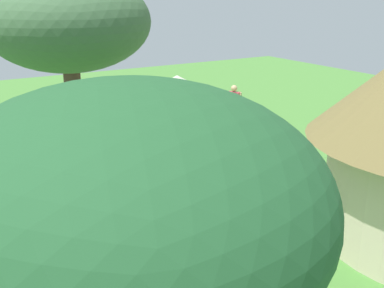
# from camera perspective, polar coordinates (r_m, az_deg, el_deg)

# --- Properties ---
(ground_plane) EXTENTS (36.00, 36.00, 0.00)m
(ground_plane) POSITION_cam_1_polar(r_m,az_deg,el_deg) (14.40, 0.73, -2.49)
(ground_plane) COLOR #477F34
(shade_umbrella) EXTENTS (3.67, 3.67, 3.28)m
(shade_umbrella) POSITION_cam_1_polar(r_m,az_deg,el_deg) (10.77, -1.81, 5.77)
(shade_umbrella) COLOR brown
(shade_umbrella) RESTS_ON ground_plane
(patio_dining_table) EXTENTS (1.51, 1.06, 0.74)m
(patio_dining_table) POSITION_cam_1_polar(r_m,az_deg,el_deg) (11.42, -1.70, -4.64)
(patio_dining_table) COLOR white
(patio_dining_table) RESTS_ON ground_plane
(patio_chair_near_lawn) EXTENTS (0.54, 0.55, 0.90)m
(patio_chair_near_lawn) POSITION_cam_1_polar(r_m,az_deg,el_deg) (11.34, -7.97, -5.76)
(patio_chair_near_lawn) COLOR silver
(patio_chair_near_lawn) RESTS_ON ground_plane
(patio_chair_near_hut) EXTENTS (0.50, 0.48, 0.90)m
(patio_chair_near_hut) POSITION_cam_1_polar(r_m,az_deg,el_deg) (10.42, 0.79, -7.84)
(patio_chair_near_hut) COLOR silver
(patio_chair_near_hut) RESTS_ON ground_plane
(patio_chair_east_end) EXTENTS (0.47, 0.49, 0.90)m
(patio_chair_east_end) POSITION_cam_1_polar(r_m,az_deg,el_deg) (11.98, 3.85, -4.28)
(patio_chair_east_end) COLOR white
(patio_chair_east_end) RESTS_ON ground_plane
(patio_chair_west_end) EXTENTS (0.51, 0.49, 0.90)m
(patio_chair_west_end) POSITION_cam_1_polar(r_m,az_deg,el_deg) (12.58, -3.62, -3.14)
(patio_chair_west_end) COLOR white
(patio_chair_west_end) RESTS_ON ground_plane
(guest_beside_umbrella) EXTENTS (0.57, 0.38, 1.73)m
(guest_beside_umbrella) POSITION_cam_1_polar(r_m,az_deg,el_deg) (10.61, 6.93, -4.40)
(guest_beside_umbrella) COLOR black
(guest_beside_umbrella) RESTS_ON ground_plane
(guest_behind_table) EXTENTS (0.43, 0.48, 1.64)m
(guest_behind_table) POSITION_cam_1_polar(r_m,az_deg,el_deg) (10.91, 7.73, -4.10)
(guest_behind_table) COLOR black
(guest_behind_table) RESTS_ON ground_plane
(standing_watcher) EXTENTS (0.43, 0.55, 1.74)m
(standing_watcher) POSITION_cam_1_polar(r_m,az_deg,el_deg) (17.71, 5.12, 4.98)
(standing_watcher) COLOR black
(standing_watcher) RESTS_ON ground_plane
(striped_lounge_chair) EXTENTS (0.89, 0.66, 0.61)m
(striped_lounge_chair) POSITION_cam_1_polar(r_m,az_deg,el_deg) (16.02, 8.65, 0.45)
(striped_lounge_chair) COLOR #C7573D
(striped_lounge_chair) RESTS_ON ground_plane
(zebra_nearest_camera) EXTENTS (1.53, 1.81, 1.50)m
(zebra_nearest_camera) POSITION_cam_1_polar(r_m,az_deg,el_deg) (14.49, 0.25, 1.65)
(zebra_nearest_camera) COLOR silver
(zebra_nearest_camera) RESTS_ON ground_plane
(zebra_by_umbrella) EXTENTS (2.11, 0.70, 1.59)m
(zebra_by_umbrella) POSITION_cam_1_polar(r_m,az_deg,el_deg) (14.90, -13.15, 2.00)
(zebra_by_umbrella) COLOR silver
(zebra_by_umbrella) RESTS_ON ground_plane
(zebra_toward_hut) EXTENTS (2.05, 1.57, 1.49)m
(zebra_toward_hut) POSITION_cam_1_polar(r_m,az_deg,el_deg) (12.97, 8.93, -0.59)
(zebra_toward_hut) COLOR silver
(zebra_toward_hut) RESTS_ON ground_plane
(acacia_tree_left_background) EXTENTS (2.54, 2.54, 5.42)m
(acacia_tree_left_background) POSITION_cam_1_polar(r_m,az_deg,el_deg) (7.57, -14.94, 13.67)
(acacia_tree_left_background) COLOR brown
(acacia_tree_left_background) RESTS_ON ground_plane
(acacia_tree_behind_hut) EXTENTS (3.37, 3.37, 4.47)m
(acacia_tree_behind_hut) POSITION_cam_1_polar(r_m,az_deg,el_deg) (3.89, -7.66, -7.32)
(acacia_tree_behind_hut) COLOR brown
(acacia_tree_behind_hut) RESTS_ON ground_plane
(brick_patio_kerb) EXTENTS (2.48, 1.93, 0.08)m
(brick_patio_kerb) POSITION_cam_1_polar(r_m,az_deg,el_deg) (16.53, -17.82, -0.46)
(brick_patio_kerb) COLOR #9C4C3B
(brick_patio_kerb) RESTS_ON ground_plane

